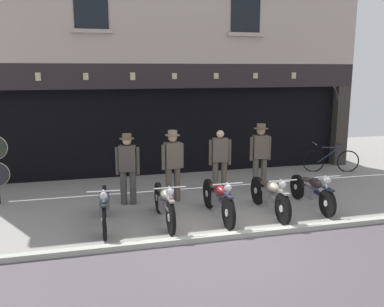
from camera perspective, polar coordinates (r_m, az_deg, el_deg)
The scene contains 13 objects.
ground at distance 7.32m, azimuth 8.36°, elevation -14.59°, with size 23.65×22.00×0.18m.
shop_facade at distance 14.33m, azimuth -3.96°, elevation 5.75°, with size 11.95×4.42×6.57m.
motorcycle_left at distance 8.76m, azimuth -11.75°, elevation -6.96°, with size 0.62×2.01×0.93m.
motorcycle_center_left at distance 8.79m, azimuth -3.76°, elevation -6.64°, with size 0.62×2.01×0.93m.
motorcycle_center at distance 9.07m, azimuth 3.56°, elevation -6.07°, with size 0.62×2.04×0.94m.
motorcycle_center_right at distance 9.48m, azimuth 10.48°, elevation -5.51°, with size 0.62×2.02×0.92m.
motorcycle_right at distance 10.11m, azimuth 15.94°, elevation -4.80°, with size 0.62×1.95×0.89m.
salesman_left at distance 9.95m, azimuth -8.69°, elevation -1.63°, with size 0.55×0.34×1.69m.
shopkeeper_center at distance 10.02m, azimuth -2.62°, elevation -1.19°, with size 0.55×0.36×1.74m.
salesman_right at distance 10.59m, azimuth 3.80°, elevation -0.83°, with size 0.55×0.29×1.66m.
assistant_far_right at distance 11.01m, azimuth 9.21°, elevation -0.03°, with size 0.56×0.37×1.78m.
advert_board_near at distance 13.36m, azimuth 6.32°, elevation 5.68°, with size 0.69×0.03×0.96m.
leaning_bicycle at distance 13.82m, azimuth 18.29°, elevation -0.83°, with size 1.69×0.65×0.93m.
Camera 1 is at (-2.64, -7.02, 3.15)m, focal length 39.45 mm.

